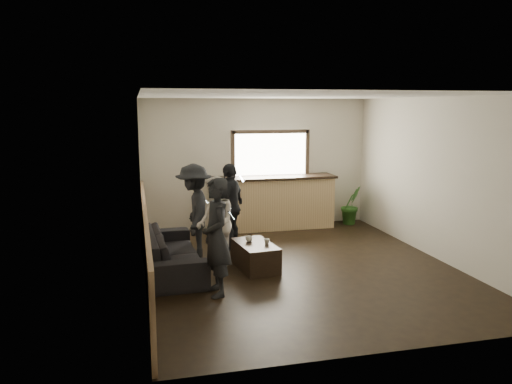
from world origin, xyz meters
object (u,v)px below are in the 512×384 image
object	(u,v)px
bar_counter	(273,199)
coffee_table	(255,256)
sofa	(172,252)
potted_plant	(351,205)
person_d	(231,206)
person_c	(194,211)
cup_b	(267,241)
cup_a	(249,239)
person_b	(215,223)
person_a	(216,237)

from	to	relation	value
bar_counter	coffee_table	size ratio (longest dim) A/B	2.80
sofa	potted_plant	size ratio (longest dim) A/B	2.51
bar_counter	potted_plant	world-z (taller)	bar_counter
bar_counter	person_d	xyz separation A→B (m)	(-1.19, -1.33, 0.16)
person_c	cup_b	bearing A→B (deg)	54.61
cup_a	person_b	world-z (taller)	person_b
bar_counter	person_d	distance (m)	1.80
bar_counter	cup_b	world-z (taller)	bar_counter
person_d	potted_plant	bearing A→B (deg)	147.41
bar_counter	cup_b	bearing A→B (deg)	-107.59
potted_plant	cup_b	bearing A→B (deg)	-135.33
coffee_table	person_a	size ratio (longest dim) A/B	0.58
cup_a	person_d	bearing A→B (deg)	94.61
person_c	cup_a	bearing A→B (deg)	54.34
person_c	sofa	bearing A→B (deg)	-29.78
sofa	person_d	bearing A→B (deg)	-50.75
bar_counter	potted_plant	xyz separation A→B (m)	(1.82, -0.05, -0.20)
cup_b	person_a	distance (m)	1.36
bar_counter	cup_a	xyz separation A→B (m)	(-1.10, -2.47, -0.17)
person_d	person_b	bearing A→B (deg)	10.98
sofa	person_b	size ratio (longest dim) A/B	1.45
bar_counter	person_a	distance (m)	4.01
cup_b	person_b	bearing A→B (deg)	160.32
potted_plant	person_d	world-z (taller)	person_d
sofa	person_a	bearing A→B (deg)	-157.82
sofa	cup_a	distance (m)	1.28
bar_counter	person_a	size ratio (longest dim) A/B	1.62
sofa	potted_plant	world-z (taller)	potted_plant
person_c	person_d	distance (m)	0.84
bar_counter	potted_plant	bearing A→B (deg)	-1.44
coffee_table	person_b	world-z (taller)	person_b
cup_a	person_c	xyz separation A→B (m)	(-0.82, 0.72, 0.36)
coffee_table	person_b	xyz separation A→B (m)	(-0.62, 0.20, 0.55)
person_d	person_a	bearing A→B (deg)	18.57
cup_a	cup_b	xyz separation A→B (m)	(0.25, -0.21, -0.00)
sofa	coffee_table	bearing A→B (deg)	-101.76
sofa	person_b	bearing A→B (deg)	-93.54
person_a	person_c	distance (m)	1.82
person_d	sofa	bearing A→B (deg)	-13.91
person_c	bar_counter	bearing A→B (deg)	138.18
person_c	person_d	bearing A→B (deg)	125.83
cup_a	potted_plant	bearing A→B (deg)	39.76
cup_a	person_b	size ratio (longest dim) A/B	0.08
potted_plant	person_c	distance (m)	4.12
person_a	person_d	xyz separation A→B (m)	(0.63, 2.24, -0.03)
cup_b	person_a	xyz separation A→B (m)	(-0.97, -0.89, 0.36)
potted_plant	person_a	bearing A→B (deg)	-135.88
coffee_table	person_d	bearing A→B (deg)	97.52
cup_b	person_d	size ratio (longest dim) A/B	0.06
coffee_table	person_d	world-z (taller)	person_d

